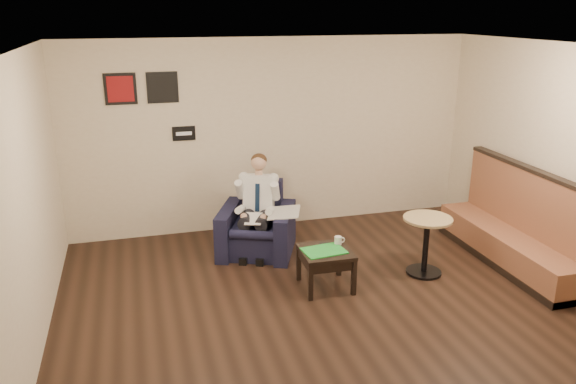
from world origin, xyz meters
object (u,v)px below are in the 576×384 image
object	(u,v)px
armchair	(257,220)
cafe_table	(426,246)
seated_man	(255,211)
coffee_mug	(338,240)
side_table	(326,269)
banquette	(512,218)
green_folder	(324,251)
smartphone	(326,244)

from	to	relation	value
armchair	cafe_table	size ratio (longest dim) A/B	1.28
seated_man	coffee_mug	world-z (taller)	seated_man
side_table	banquette	xyz separation A→B (m)	(2.51, 0.01, 0.38)
side_table	green_folder	xyz separation A→B (m)	(-0.03, -0.02, 0.25)
armchair	side_table	bearing A→B (deg)	-42.55
seated_man	cafe_table	xyz separation A→B (m)	(1.92, -1.09, -0.26)
side_table	green_folder	world-z (taller)	green_folder
armchair	coffee_mug	world-z (taller)	armchair
coffee_mug	green_folder	bearing A→B (deg)	-147.88
coffee_mug	cafe_table	size ratio (longest dim) A/B	0.14
green_folder	coffee_mug	distance (m)	0.27
green_folder	cafe_table	world-z (taller)	cafe_table
smartphone	banquette	world-z (taller)	banquette
coffee_mug	banquette	distance (m)	2.32
side_table	coffee_mug	distance (m)	0.37
green_folder	cafe_table	bearing A→B (deg)	1.64
side_table	coffee_mug	bearing A→B (deg)	32.12
side_table	cafe_table	world-z (taller)	cafe_table
coffee_mug	cafe_table	world-z (taller)	cafe_table
armchair	green_folder	bearing A→B (deg)	-44.17
smartphone	cafe_table	world-z (taller)	cafe_table
coffee_mug	smartphone	distance (m)	0.15
seated_man	smartphone	bearing A→B (deg)	-31.93
coffee_mug	smartphone	bearing A→B (deg)	161.32
coffee_mug	smartphone	world-z (taller)	coffee_mug
seated_man	side_table	world-z (taller)	seated_man
side_table	cafe_table	size ratio (longest dim) A/B	0.79
armchair	smartphone	world-z (taller)	armchair
seated_man	side_table	xyz separation A→B (m)	(0.61, -1.11, -0.39)
coffee_mug	banquette	world-z (taller)	banquette
side_table	smartphone	size ratio (longest dim) A/B	3.93
seated_man	armchair	bearing A→B (deg)	90.00
seated_man	banquette	size ratio (longest dim) A/B	0.52
armchair	cafe_table	distance (m)	2.23
coffee_mug	banquette	size ratio (longest dim) A/B	0.04
armchair	seated_man	world-z (taller)	seated_man
side_table	green_folder	distance (m)	0.25
seated_man	cafe_table	distance (m)	2.23
side_table	cafe_table	xyz separation A→B (m)	(1.32, 0.02, 0.13)
green_folder	side_table	bearing A→B (deg)	32.12
seated_man	banquette	distance (m)	3.31
seated_man	smartphone	xyz separation A→B (m)	(0.66, -0.94, -0.15)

